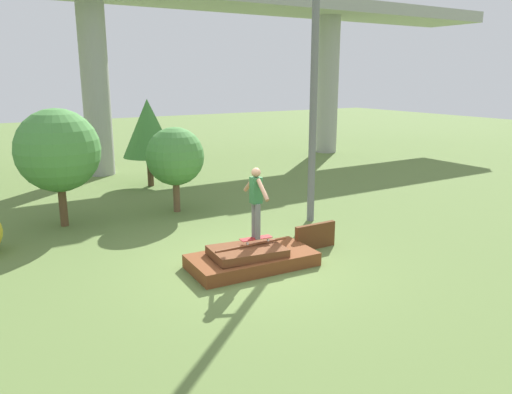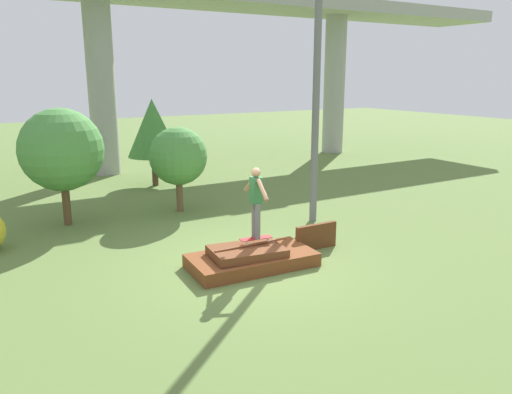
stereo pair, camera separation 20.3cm
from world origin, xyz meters
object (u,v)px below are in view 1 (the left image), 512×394
at_px(skater, 256,198).
at_px(tree_behind_right, 175,157).
at_px(tree_mid_back, 148,128).
at_px(skateboard, 256,238).
at_px(tree_behind_left, 58,151).
at_px(utility_pole, 314,77).

height_order(skater, tree_behind_right, tree_behind_right).
distance_m(tree_behind_right, tree_mid_back, 3.98).
bearing_deg(tree_mid_back, skateboard, -95.30).
relative_size(skateboard, tree_behind_left, 0.23).
distance_m(utility_pole, tree_mid_back, 7.43).
height_order(tree_behind_left, tree_behind_right, tree_behind_left).
height_order(skateboard, skater, skater).
bearing_deg(tree_behind_right, utility_pole, -45.19).
relative_size(skater, tree_behind_left, 0.48).
xyz_separation_m(skateboard, tree_behind_right, (0.24, 5.00, 1.10)).
relative_size(skateboard, tree_behind_right, 0.29).
xyz_separation_m(utility_pole, tree_mid_back, (-2.30, 6.82, -1.86)).
bearing_deg(skater, skateboard, 90.00).
bearing_deg(skateboard, tree_behind_left, 119.78).
bearing_deg(tree_behind_right, tree_behind_left, 175.63).
distance_m(tree_behind_left, tree_mid_back, 5.30).
distance_m(skater, utility_pole, 4.53).
bearing_deg(utility_pole, tree_behind_right, 134.81).
relative_size(skateboard, tree_mid_back, 0.23).
bearing_deg(tree_mid_back, utility_pole, -71.38).
bearing_deg(utility_pole, tree_behind_left, 152.77).
bearing_deg(tree_mid_back, skater, -95.30).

